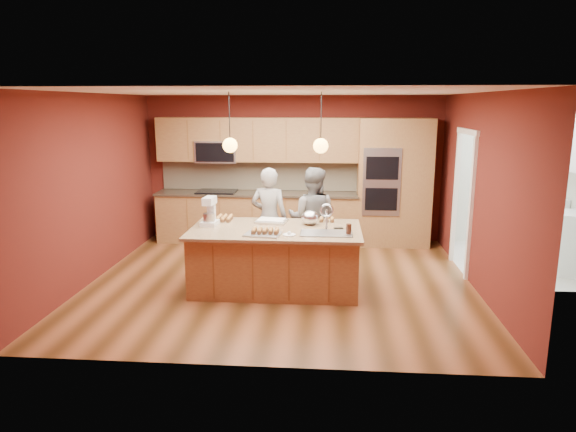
# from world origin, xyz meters

# --- Properties ---
(floor) EXTENTS (5.50, 5.50, 0.00)m
(floor) POSITION_xyz_m (0.00, 0.00, 0.00)
(floor) COLOR #462911
(floor) RESTS_ON ground
(ceiling) EXTENTS (5.50, 5.50, 0.00)m
(ceiling) POSITION_xyz_m (0.00, 0.00, 2.70)
(ceiling) COLOR white
(ceiling) RESTS_ON ground
(wall_back) EXTENTS (5.50, 0.00, 5.50)m
(wall_back) POSITION_xyz_m (0.00, 2.50, 1.35)
(wall_back) COLOR #531812
(wall_back) RESTS_ON ground
(wall_front) EXTENTS (5.50, 0.00, 5.50)m
(wall_front) POSITION_xyz_m (0.00, -2.50, 1.35)
(wall_front) COLOR #531812
(wall_front) RESTS_ON ground
(wall_left) EXTENTS (0.00, 5.00, 5.00)m
(wall_left) POSITION_xyz_m (-2.75, 0.00, 1.35)
(wall_left) COLOR #531812
(wall_left) RESTS_ON ground
(wall_right) EXTENTS (0.00, 5.00, 5.00)m
(wall_right) POSITION_xyz_m (2.75, 0.00, 1.35)
(wall_right) COLOR #531812
(wall_right) RESTS_ON ground
(cabinet_run) EXTENTS (3.74, 0.64, 2.30)m
(cabinet_run) POSITION_xyz_m (-0.68, 2.25, 0.98)
(cabinet_run) COLOR brown
(cabinet_run) RESTS_ON floor
(oven_column) EXTENTS (1.30, 0.62, 2.30)m
(oven_column) POSITION_xyz_m (1.85, 2.19, 1.15)
(oven_column) COLOR brown
(oven_column) RESTS_ON floor
(doorway_trim) EXTENTS (0.08, 1.11, 2.20)m
(doorway_trim) POSITION_xyz_m (2.73, 0.80, 1.05)
(doorway_trim) COLOR white
(doorway_trim) RESTS_ON wall_right
(laundry_room) EXTENTS (2.60, 2.70, 2.70)m
(laundry_room) POSITION_xyz_m (4.35, 1.20, 1.95)
(laundry_room) COLOR beige
(laundry_room) RESTS_ON ground
(pendant_left) EXTENTS (0.20, 0.20, 0.80)m
(pendant_left) POSITION_xyz_m (-0.66, -0.26, 2.00)
(pendant_left) COLOR black
(pendant_left) RESTS_ON ceiling
(pendant_right) EXTENTS (0.20, 0.20, 0.80)m
(pendant_right) POSITION_xyz_m (0.56, -0.26, 2.00)
(pendant_right) COLOR black
(pendant_right) RESTS_ON ceiling
(island) EXTENTS (2.35, 1.32, 1.24)m
(island) POSITION_xyz_m (-0.03, -0.26, 0.44)
(island) COLOR brown
(island) RESTS_ON floor
(person_left) EXTENTS (0.63, 0.47, 1.59)m
(person_left) POSITION_xyz_m (-0.24, 0.65, 0.80)
(person_left) COLOR black
(person_left) RESTS_ON floor
(person_right) EXTENTS (0.86, 0.71, 1.60)m
(person_right) POSITION_xyz_m (0.43, 0.65, 0.80)
(person_right) COLOR gray
(person_right) RESTS_ON floor
(stand_mixer) EXTENTS (0.23, 0.31, 0.40)m
(stand_mixer) POSITION_xyz_m (-0.99, -0.14, 1.04)
(stand_mixer) COLOR white
(stand_mixer) RESTS_ON island
(sheet_cake) EXTENTS (0.48, 0.38, 0.05)m
(sheet_cake) POSITION_xyz_m (-0.15, 0.10, 0.89)
(sheet_cake) COLOR silver
(sheet_cake) RESTS_ON island
(cooling_rack) EXTENTS (0.50, 0.40, 0.02)m
(cooling_rack) POSITION_xyz_m (-0.18, -0.63, 0.87)
(cooling_rack) COLOR #9FA2A5
(cooling_rack) RESTS_ON island
(mixing_bowl) EXTENTS (0.25, 0.25, 0.21)m
(mixing_bowl) POSITION_xyz_m (0.42, -0.00, 0.96)
(mixing_bowl) COLOR silver
(mixing_bowl) RESTS_ON island
(plate) EXTENTS (0.17, 0.17, 0.01)m
(plate) POSITION_xyz_m (0.17, -0.63, 0.87)
(plate) COLOR silver
(plate) RESTS_ON island
(tumbler) EXTENTS (0.07, 0.07, 0.14)m
(tumbler) POSITION_xyz_m (0.94, -0.51, 0.93)
(tumbler) COLOR #371D13
(tumbler) RESTS_ON island
(phone) EXTENTS (0.13, 0.09, 0.01)m
(phone) POSITION_xyz_m (0.82, -0.20, 0.87)
(phone) COLOR black
(phone) RESTS_ON island
(cupcakes_left) EXTENTS (0.24, 0.32, 0.07)m
(cupcakes_left) POSITION_xyz_m (-0.85, 0.17, 0.90)
(cupcakes_left) COLOR #AF7839
(cupcakes_left) RESTS_ON island
(cupcakes_rack) EXTENTS (0.37, 0.22, 0.07)m
(cupcakes_rack) POSITION_xyz_m (-0.15, -0.60, 0.91)
(cupcakes_rack) COLOR #AF7839
(cupcakes_rack) RESTS_ON island
(cupcakes_right) EXTENTS (0.22, 0.15, 0.07)m
(cupcakes_right) POSITION_xyz_m (0.65, 0.20, 0.90)
(cupcakes_right) COLOR #AF7839
(cupcakes_right) RESTS_ON island
(washer) EXTENTS (0.69, 0.71, 0.95)m
(washer) POSITION_xyz_m (4.17, 0.77, 0.47)
(washer) COLOR white
(washer) RESTS_ON floor
(dryer) EXTENTS (0.69, 0.71, 1.04)m
(dryer) POSITION_xyz_m (4.23, 1.63, 0.52)
(dryer) COLOR white
(dryer) RESTS_ON floor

